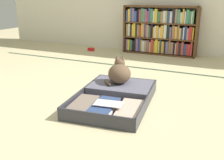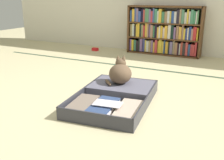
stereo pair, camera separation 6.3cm
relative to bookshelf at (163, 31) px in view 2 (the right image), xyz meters
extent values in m
plane|color=#C7BB8D|center=(0.10, -2.26, -0.37)|extent=(10.00, 10.00, 0.00)
cube|color=#334833|center=(0.10, -0.95, -0.37)|extent=(4.80, 0.05, 0.00)
cube|color=#55341C|center=(-0.56, 0.00, 0.01)|extent=(0.03, 0.23, 0.76)
cube|color=#55341C|center=(0.58, 0.00, 0.01)|extent=(0.03, 0.23, 0.76)
cube|color=#55341C|center=(0.01, 0.00, 0.38)|extent=(1.14, 0.23, 0.02)
cube|color=#55341C|center=(0.01, 0.00, -0.36)|extent=(1.14, 0.23, 0.02)
cube|color=#55341C|center=(0.01, 0.00, -0.11)|extent=(1.11, 0.23, 0.02)
cube|color=#6E4C89|center=(-0.52, 0.00, -0.24)|extent=(0.03, 0.19, 0.19)
cube|color=gold|center=(-0.48, 0.00, -0.25)|extent=(0.03, 0.19, 0.18)
cube|color=#3B765F|center=(-0.45, 0.01, -0.25)|extent=(0.04, 0.19, 0.18)
cube|color=black|center=(-0.40, 0.00, -0.25)|extent=(0.04, 0.19, 0.17)
cube|color=black|center=(-0.37, 0.00, -0.23)|extent=(0.02, 0.19, 0.21)
cube|color=slate|center=(-0.33, 0.00, -0.23)|extent=(0.04, 0.19, 0.21)
cube|color=#3C4082|center=(-0.29, 0.01, -0.23)|extent=(0.04, 0.19, 0.21)
cube|color=gold|center=(-0.26, 0.01, -0.24)|extent=(0.02, 0.19, 0.19)
cube|color=silver|center=(-0.23, 0.01, -0.25)|extent=(0.04, 0.19, 0.18)
cube|color=#9D7F52|center=(-0.19, 0.00, -0.24)|extent=(0.03, 0.19, 0.19)
cube|color=slate|center=(-0.15, 0.00, -0.24)|extent=(0.03, 0.19, 0.20)
cube|color=gold|center=(-0.12, -0.01, -0.25)|extent=(0.02, 0.19, 0.17)
cube|color=#BD383E|center=(-0.08, -0.01, -0.23)|extent=(0.04, 0.19, 0.21)
cube|color=gold|center=(-0.05, 0.01, -0.24)|extent=(0.02, 0.19, 0.19)
cube|color=gold|center=(-0.01, -0.01, -0.23)|extent=(0.04, 0.19, 0.22)
cube|color=gold|center=(0.03, 0.00, -0.24)|extent=(0.03, 0.19, 0.19)
cube|color=navy|center=(0.05, -0.01, -0.23)|extent=(0.02, 0.19, 0.22)
cube|color=gold|center=(0.09, 0.00, -0.24)|extent=(0.04, 0.19, 0.19)
cube|color=black|center=(0.13, -0.01, -0.24)|extent=(0.02, 0.19, 0.19)
cube|color=slate|center=(0.16, -0.01, -0.24)|extent=(0.04, 0.19, 0.19)
cube|color=#8D7D5C|center=(0.20, 0.00, -0.23)|extent=(0.03, 0.19, 0.21)
cube|color=#A3704C|center=(0.24, -0.01, -0.24)|extent=(0.04, 0.19, 0.19)
cube|color=black|center=(0.27, -0.01, -0.24)|extent=(0.02, 0.19, 0.18)
cube|color=silver|center=(0.29, 0.01, -0.25)|extent=(0.02, 0.19, 0.17)
cube|color=#AB3D2E|center=(0.32, 0.00, -0.24)|extent=(0.03, 0.19, 0.20)
cube|color=#282524|center=(0.36, 0.00, -0.24)|extent=(0.04, 0.19, 0.19)
cube|color=#BC403E|center=(0.40, 0.00, -0.24)|extent=(0.04, 0.19, 0.20)
cube|color=#294E84|center=(0.43, 0.01, -0.25)|extent=(0.03, 0.19, 0.17)
cube|color=#AF373D|center=(0.47, 0.01, -0.25)|extent=(0.03, 0.19, 0.17)
cube|color=#BA3837|center=(0.50, 0.00, -0.25)|extent=(0.03, 0.19, 0.17)
cube|color=#C13436|center=(0.53, 0.00, -0.23)|extent=(0.03, 0.19, 0.21)
cube|color=#55341C|center=(0.01, 0.00, 0.13)|extent=(1.11, 0.23, 0.02)
cube|color=olive|center=(-0.52, 0.01, 0.00)|extent=(0.03, 0.19, 0.20)
cube|color=silver|center=(-0.48, 0.01, 0.00)|extent=(0.04, 0.19, 0.20)
cube|color=black|center=(-0.45, 0.00, -0.02)|extent=(0.03, 0.19, 0.17)
cube|color=gold|center=(-0.42, -0.01, 0.00)|extent=(0.02, 0.19, 0.20)
cube|color=gold|center=(-0.39, -0.01, 0.01)|extent=(0.04, 0.19, 0.21)
cube|color=black|center=(-0.35, 0.00, 0.01)|extent=(0.02, 0.19, 0.21)
cube|color=#8F8454|center=(-0.33, 0.00, 0.00)|extent=(0.03, 0.19, 0.20)
cube|color=#BE3136|center=(-0.30, 0.00, -0.01)|extent=(0.02, 0.19, 0.19)
cube|color=gold|center=(-0.26, 0.01, 0.01)|extent=(0.04, 0.19, 0.22)
cube|color=#97755E|center=(-0.23, -0.01, 0.01)|extent=(0.02, 0.19, 0.21)
cube|color=#785997|center=(-0.20, 0.01, 0.01)|extent=(0.02, 0.19, 0.21)
cube|color=#A2755C|center=(-0.16, -0.01, 0.00)|extent=(0.04, 0.19, 0.20)
cube|color=#368555|center=(-0.13, 0.01, -0.01)|extent=(0.02, 0.19, 0.19)
cube|color=black|center=(-0.10, 0.00, 0.01)|extent=(0.04, 0.19, 0.21)
cube|color=gold|center=(-0.06, 0.00, -0.02)|extent=(0.03, 0.19, 0.17)
cube|color=silver|center=(-0.04, -0.01, 0.00)|extent=(0.02, 0.19, 0.19)
cube|color=gold|center=(-0.01, 0.00, 0.00)|extent=(0.03, 0.19, 0.19)
cube|color=silver|center=(0.03, 0.01, -0.02)|extent=(0.03, 0.19, 0.17)
cube|color=gold|center=(0.07, -0.01, 0.00)|extent=(0.04, 0.19, 0.20)
cube|color=silver|center=(0.12, 0.00, 0.01)|extent=(0.04, 0.19, 0.21)
cube|color=black|center=(0.16, 0.00, 0.01)|extent=(0.04, 0.19, 0.22)
cube|color=slate|center=(0.20, -0.01, -0.01)|extent=(0.03, 0.19, 0.18)
cube|color=#A17456|center=(0.24, 0.01, 0.00)|extent=(0.04, 0.19, 0.20)
cube|color=gold|center=(0.28, 0.01, 0.00)|extent=(0.04, 0.19, 0.19)
cube|color=#976E5B|center=(0.32, 0.00, 0.01)|extent=(0.02, 0.19, 0.22)
cube|color=gold|center=(0.35, 0.00, -0.01)|extent=(0.03, 0.19, 0.17)
cube|color=#2D3C93|center=(0.37, 0.01, -0.01)|extent=(0.02, 0.19, 0.17)
cube|color=beige|center=(0.40, 0.00, -0.01)|extent=(0.02, 0.19, 0.18)
cube|color=navy|center=(0.43, 0.01, 0.00)|extent=(0.03, 0.19, 0.20)
cube|color=#A57262|center=(0.46, -0.01, -0.01)|extent=(0.03, 0.19, 0.17)
cube|color=red|center=(0.50, 0.00, 0.00)|extent=(0.04, 0.19, 0.20)
cube|color=gold|center=(0.53, 0.01, -0.01)|extent=(0.02, 0.19, 0.19)
cube|color=#2E4D97|center=(-0.52, 0.00, 0.23)|extent=(0.02, 0.19, 0.18)
cube|color=gold|center=(-0.49, 0.00, 0.24)|extent=(0.04, 0.19, 0.20)
cube|color=#334788|center=(-0.45, 0.00, 0.25)|extent=(0.03, 0.19, 0.21)
cube|color=slate|center=(-0.41, -0.01, 0.24)|extent=(0.03, 0.19, 0.21)
cube|color=#334C96|center=(-0.38, 0.00, 0.22)|extent=(0.04, 0.19, 0.17)
cube|color=black|center=(-0.34, 0.01, 0.24)|extent=(0.03, 0.19, 0.20)
cube|color=#BF433E|center=(-0.30, 0.00, 0.23)|extent=(0.02, 0.19, 0.19)
cube|color=#487752|center=(-0.27, 0.00, 0.24)|extent=(0.04, 0.19, 0.21)
cube|color=#4B875B|center=(-0.23, -0.01, 0.24)|extent=(0.02, 0.19, 0.20)
cube|color=slate|center=(-0.21, 0.00, 0.24)|extent=(0.03, 0.19, 0.20)
cube|color=#B7323A|center=(-0.17, -0.01, 0.22)|extent=(0.03, 0.19, 0.17)
cube|color=#3C5087|center=(-0.15, -0.01, 0.25)|extent=(0.02, 0.19, 0.22)
cube|color=#3B7D5E|center=(-0.11, 0.00, 0.24)|extent=(0.04, 0.19, 0.21)
cube|color=silver|center=(-0.08, -0.01, 0.23)|extent=(0.02, 0.19, 0.18)
cube|color=gold|center=(-0.04, -0.01, 0.24)|extent=(0.04, 0.19, 0.21)
cube|color=#3A7855|center=(0.00, 0.01, 0.22)|extent=(0.04, 0.19, 0.17)
cube|color=#96734E|center=(0.05, 0.00, 0.22)|extent=(0.04, 0.19, 0.17)
cube|color=silver|center=(0.09, 0.00, 0.23)|extent=(0.03, 0.19, 0.18)
cube|color=gold|center=(0.12, 0.00, 0.23)|extent=(0.02, 0.19, 0.18)
cube|color=#284589|center=(0.15, 0.00, 0.23)|extent=(0.04, 0.19, 0.18)
cube|color=silver|center=(0.19, 0.00, 0.23)|extent=(0.04, 0.19, 0.17)
cube|color=black|center=(0.23, -0.01, 0.24)|extent=(0.04, 0.19, 0.20)
cube|color=#9D7E59|center=(0.27, 0.00, 0.24)|extent=(0.03, 0.19, 0.21)
cube|color=#4A7E5E|center=(0.30, -0.01, 0.24)|extent=(0.04, 0.19, 0.20)
cube|color=silver|center=(0.34, 0.01, 0.22)|extent=(0.04, 0.19, 0.17)
cube|color=gold|center=(0.37, 0.00, 0.24)|extent=(0.02, 0.19, 0.21)
cube|color=silver|center=(0.40, 0.00, 0.23)|extent=(0.02, 0.19, 0.18)
cube|color=#448562|center=(0.44, 0.00, 0.24)|extent=(0.04, 0.19, 0.21)
cube|color=#377E52|center=(0.47, 0.01, 0.23)|extent=(0.02, 0.19, 0.19)
cube|color=silver|center=(0.50, 0.00, 0.23)|extent=(0.02, 0.19, 0.18)
cube|color=#47814D|center=(0.52, 0.00, 0.24)|extent=(0.02, 0.19, 0.20)
cube|color=#32333C|center=(0.21, -2.39, -0.36)|extent=(0.65, 0.52, 0.01)
cube|color=#32333C|center=(0.24, -2.61, -0.32)|extent=(0.60, 0.08, 0.11)
cube|color=#32333C|center=(-0.08, -2.42, -0.32)|extent=(0.06, 0.45, 0.11)
cube|color=#32333C|center=(0.51, -2.36, -0.32)|extent=(0.06, 0.45, 0.11)
cube|color=#494B54|center=(0.21, -2.39, -0.35)|extent=(0.62, 0.49, 0.01)
cube|color=#32333C|center=(0.16, -1.94, -0.36)|extent=(0.65, 0.52, 0.01)
cube|color=#32333C|center=(0.14, -1.72, -0.32)|extent=(0.60, 0.08, 0.11)
cube|color=#32333C|center=(-0.13, -1.98, -0.32)|extent=(0.06, 0.45, 0.11)
cube|color=#32333C|center=(0.45, -1.91, -0.32)|extent=(0.06, 0.45, 0.11)
cube|color=#494B54|center=(0.16, -1.94, -0.35)|extent=(0.62, 0.49, 0.01)
cylinder|color=black|center=(0.19, -2.17, -0.35)|extent=(0.58, 0.08, 0.02)
cube|color=#705E5B|center=(0.03, -2.41, -0.34)|extent=(0.22, 0.34, 0.01)
cube|color=#2F2E29|center=(0.03, -2.40, -0.33)|extent=(0.20, 0.34, 0.02)
cube|color=#A6A587|center=(0.03, -2.42, -0.32)|extent=(0.19, 0.33, 0.01)
cube|color=#7A6A5C|center=(0.03, -2.41, -0.30)|extent=(0.22, 0.35, 0.02)
cube|color=#325370|center=(0.21, -2.38, -0.34)|extent=(0.22, 0.36, 0.02)
cube|color=tan|center=(0.21, -2.39, -0.32)|extent=(0.22, 0.37, 0.02)
cube|color=silver|center=(0.21, -2.38, -0.31)|extent=(0.22, 0.35, 0.02)
cube|color=navy|center=(0.21, -2.40, -0.29)|extent=(0.20, 0.36, 0.01)
cube|color=slate|center=(0.40, -2.37, -0.34)|extent=(0.20, 0.35, 0.02)
cube|color=silver|center=(0.40, -2.38, -0.33)|extent=(0.20, 0.40, 0.01)
cube|color=#BCA691|center=(0.40, -2.36, -0.31)|extent=(0.22, 0.41, 0.02)
cube|color=white|center=(0.25, -2.40, -0.27)|extent=(0.24, 0.16, 0.01)
cube|color=slate|center=(0.16, -1.94, -0.31)|extent=(0.61, 0.48, 0.10)
torus|color=white|center=(0.24, -1.95, -0.27)|extent=(0.07, 0.07, 0.01)
cylinder|color=black|center=(-0.03, -1.76, -0.32)|extent=(0.02, 0.02, 0.10)
cylinder|color=black|center=(0.30, -1.72, -0.32)|extent=(0.02, 0.02, 0.10)
cube|color=yellow|center=(0.41, -2.58, -0.30)|extent=(0.03, 0.01, 0.02)
cube|color=red|center=(0.44, -2.58, -0.31)|extent=(0.04, 0.01, 0.02)
cube|color=white|center=(0.03, -2.62, -0.34)|extent=(0.04, 0.01, 0.03)
ellipsoid|color=brown|center=(0.14, -1.93, -0.17)|extent=(0.28, 0.29, 0.19)
ellipsoid|color=brown|center=(0.11, -1.87, -0.21)|extent=(0.17, 0.13, 0.10)
sphere|color=brown|center=(0.12, -1.88, -0.08)|extent=(0.10, 0.10, 0.10)
cone|color=brown|center=(0.15, -1.87, -0.02)|extent=(0.04, 0.04, 0.04)
cone|color=brown|center=(0.09, -1.89, -0.02)|extent=(0.04, 0.04, 0.04)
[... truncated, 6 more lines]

